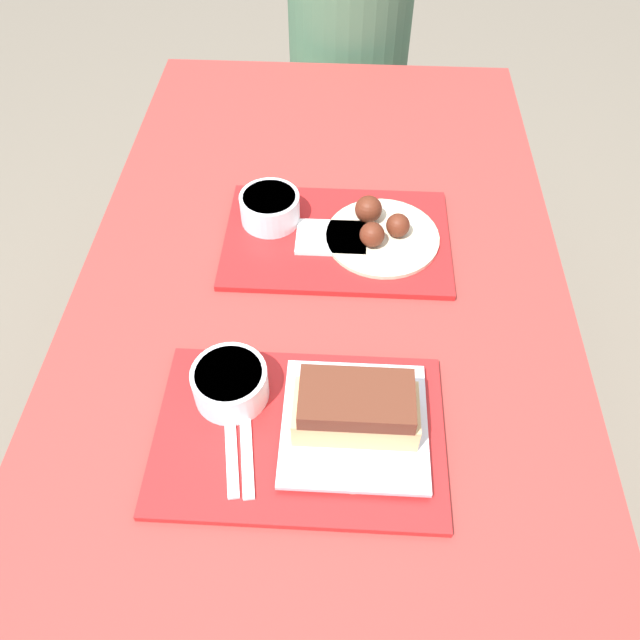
% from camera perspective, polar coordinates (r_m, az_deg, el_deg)
% --- Properties ---
extents(ground_plane, '(12.00, 12.00, 0.00)m').
position_cam_1_polar(ground_plane, '(1.70, -0.15, -17.54)').
color(ground_plane, '#706656').
extents(picnic_table, '(0.87, 1.78, 0.76)m').
position_cam_1_polar(picnic_table, '(1.10, -0.21, -4.42)').
color(picnic_table, maroon).
rests_on(picnic_table, ground_plane).
extents(picnic_bench_far, '(0.83, 0.28, 0.43)m').
position_cam_1_polar(picnic_bench_far, '(2.12, 1.54, 15.76)').
color(picnic_bench_far, maroon).
rests_on(picnic_bench_far, ground_plane).
extents(tray_near, '(0.42, 0.28, 0.01)m').
position_cam_1_polar(tray_near, '(0.93, -1.87, -10.33)').
color(tray_near, red).
rests_on(tray_near, picnic_table).
extents(tray_far, '(0.42, 0.28, 0.01)m').
position_cam_1_polar(tray_far, '(1.18, 1.55, 7.45)').
color(tray_far, red).
rests_on(tray_far, picnic_table).
extents(bowl_coleslaw_near, '(0.11, 0.11, 0.06)m').
position_cam_1_polar(bowl_coleslaw_near, '(0.94, -8.22, -5.66)').
color(bowl_coleslaw_near, silver).
rests_on(bowl_coleslaw_near, tray_near).
extents(brisket_sandwich_plate, '(0.21, 0.21, 0.09)m').
position_cam_1_polar(brisket_sandwich_plate, '(0.89, 3.24, -8.67)').
color(brisket_sandwich_plate, beige).
rests_on(brisket_sandwich_plate, tray_near).
extents(plastic_fork_near, '(0.05, 0.17, 0.00)m').
position_cam_1_polar(plastic_fork_near, '(0.92, -8.13, -11.02)').
color(plastic_fork_near, white).
rests_on(plastic_fork_near, tray_near).
extents(plastic_knife_near, '(0.04, 0.17, 0.00)m').
position_cam_1_polar(plastic_knife_near, '(0.91, -6.75, -11.12)').
color(plastic_knife_near, white).
rests_on(plastic_knife_near, tray_near).
extents(condiment_packet, '(0.04, 0.03, 0.01)m').
position_cam_1_polar(condiment_packet, '(0.95, 0.02, -6.81)').
color(condiment_packet, teal).
rests_on(condiment_packet, tray_near).
extents(bowl_coleslaw_far, '(0.11, 0.11, 0.06)m').
position_cam_1_polar(bowl_coleslaw_far, '(1.20, -4.60, 10.28)').
color(bowl_coleslaw_far, silver).
rests_on(bowl_coleslaw_far, tray_far).
extents(wings_plate_far, '(0.21, 0.21, 0.06)m').
position_cam_1_polar(wings_plate_far, '(1.17, 5.51, 8.23)').
color(wings_plate_far, beige).
rests_on(wings_plate_far, tray_far).
extents(napkin_far, '(0.13, 0.09, 0.01)m').
position_cam_1_polar(napkin_far, '(1.17, 1.04, 7.55)').
color(napkin_far, white).
rests_on(napkin_far, tray_far).
extents(person_seated_across, '(0.34, 0.34, 0.72)m').
position_cam_1_polar(person_seated_across, '(1.94, 2.71, 24.75)').
color(person_seated_across, '#477051').
rests_on(person_seated_across, picnic_bench_far).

